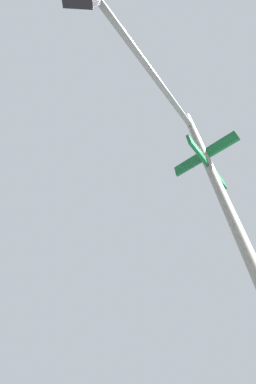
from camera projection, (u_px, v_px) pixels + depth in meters
name	position (u px, v px, depth m)	size (l,w,h in m)	color
traffic_signal_near	(164.00, 111.00, 2.20)	(2.28, 2.30, 5.46)	slate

